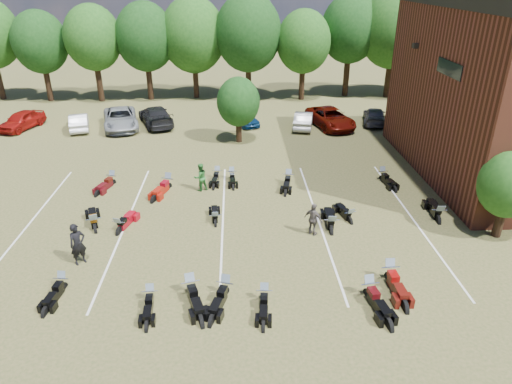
{
  "coord_description": "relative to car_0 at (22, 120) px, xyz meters",
  "views": [
    {
      "loc": [
        -2.22,
        -17.78,
        11.69
      ],
      "look_at": [
        -1.22,
        4.0,
        1.2
      ],
      "focal_mm": 32.0,
      "sensor_mm": 36.0,
      "label": 1
    }
  ],
  "objects": [
    {
      "name": "car_6",
      "position": [
        25.57,
        -0.59,
        0.04
      ],
      "size": [
        3.95,
        6.08,
        1.56
      ],
      "primitive_type": "imported",
      "rotation": [
        0.0,
        0.0,
        0.26
      ],
      "color": "#570C04",
      "rests_on": "ground"
    },
    {
      "name": "motorcycle_14",
      "position": [
        10.03,
        -11.51,
        -0.74
      ],
      "size": [
        1.36,
        2.32,
        1.23
      ],
      "primitive_type": null,
      "rotation": [
        0.0,
        0.0,
        -0.32
      ],
      "color": "#470A0F",
      "rests_on": "ground"
    },
    {
      "name": "parking_lines",
      "position": [
        16.87,
        -16.48,
        -0.74
      ],
      "size": [
        20.1,
        14.0,
        0.01
      ],
      "color": "silver",
      "rests_on": "ground"
    },
    {
      "name": "car_5",
      "position": [
        23.32,
        -0.68,
        -0.06
      ],
      "size": [
        2.29,
        4.36,
        1.37
      ],
      "primitive_type": "imported",
      "rotation": [
        0.0,
        0.0,
        2.93
      ],
      "color": "#A0A09B",
      "rests_on": "ground"
    },
    {
      "name": "motorcycle_8",
      "position": [
        10.48,
        -17.08,
        -0.74
      ],
      "size": [
        1.54,
        2.54,
        1.35
      ],
      "primitive_type": null,
      "rotation": [
        0.0,
        0.0,
        3.48
      ],
      "color": "black",
      "rests_on": "ground"
    },
    {
      "name": "motorcycle_1",
      "position": [
        14.18,
        -22.8,
        -0.74
      ],
      "size": [
        0.75,
        2.04,
        1.12
      ],
      "primitive_type": null,
      "rotation": [
        0.0,
        0.0,
        0.06
      ],
      "color": "black",
      "rests_on": "ground"
    },
    {
      "name": "motorcycle_0",
      "position": [
        10.46,
        -21.83,
        -0.74
      ],
      "size": [
        0.89,
        2.12,
        1.15
      ],
      "primitive_type": null,
      "rotation": [
        0.0,
        0.0,
        -0.11
      ],
      "color": "black",
      "rests_on": "ground"
    },
    {
      "name": "car_3",
      "position": [
        10.89,
        0.63,
        0.05
      ],
      "size": [
        3.96,
        5.9,
        1.59
      ],
      "primitive_type": "imported",
      "rotation": [
        0.0,
        0.0,
        3.49
      ],
      "color": "black",
      "rests_on": "ground"
    },
    {
      "name": "motorcycle_11",
      "position": [
        22.31,
        -17.77,
        -0.74
      ],
      "size": [
        0.93,
        2.51,
        1.37
      ],
      "primitive_type": null,
      "rotation": [
        0.0,
        0.0,
        3.08
      ],
      "color": "black",
      "rests_on": "ground"
    },
    {
      "name": "motorcycle_12",
      "position": [
        23.46,
        -16.82,
        -0.74
      ],
      "size": [
        1.15,
        2.17,
        1.16
      ],
      "primitive_type": null,
      "rotation": [
        0.0,
        0.0,
        3.39
      ],
      "color": "black",
      "rests_on": "ground"
    },
    {
      "name": "car_1",
      "position": [
        4.76,
        -0.35,
        -0.08
      ],
      "size": [
        2.46,
        4.28,
        1.33
      ],
      "primitive_type": "imported",
      "rotation": [
        0.0,
        0.0,
        3.42
      ],
      "color": "silver",
      "rests_on": "ground"
    },
    {
      "name": "young_tree_near_building",
      "position": [
        30.37,
        -18.48,
        2.01
      ],
      "size": [
        2.8,
        2.8,
        4.16
      ],
      "color": "black",
      "rests_on": "ground"
    },
    {
      "name": "motorcycle_10",
      "position": [
        16.5,
        -16.76,
        -0.74
      ],
      "size": [
        0.79,
        2.04,
        1.11
      ],
      "primitive_type": null,
      "rotation": [
        0.0,
        0.0,
        3.22
      ],
      "color": "black",
      "rests_on": "ground"
    },
    {
      "name": "person_grey",
      "position": [
        21.35,
        -17.97,
        0.11
      ],
      "size": [
        1.03,
        0.96,
        1.7
      ],
      "primitive_type": "imported",
      "rotation": [
        0.0,
        0.0,
        2.44
      ],
      "color": "#514A45",
      "rests_on": "ground"
    },
    {
      "name": "young_tree_midfield",
      "position": [
        17.87,
        -3.98,
        2.35
      ],
      "size": [
        3.2,
        3.2,
        4.7
      ],
      "color": "black",
      "rests_on": "ground"
    },
    {
      "name": "car_4",
      "position": [
        18.36,
        0.34,
        -0.11
      ],
      "size": [
        2.92,
        4.01,
        1.27
      ],
      "primitive_type": "imported",
      "rotation": [
        0.0,
        0.0,
        0.43
      ],
      "color": "navy",
      "rests_on": "ground"
    },
    {
      "name": "motorcycle_4",
      "position": [
        18.63,
        -22.98,
        -0.74
      ],
      "size": [
        0.82,
        2.1,
        1.14
      ],
      "primitive_type": null,
      "rotation": [
        0.0,
        0.0,
        -0.08
      ],
      "color": "black",
      "rests_on": "ground"
    },
    {
      "name": "motorcycle_13",
      "position": [
        28.07,
        -16.97,
        -0.74
      ],
      "size": [
        1.03,
        2.54,
        1.38
      ],
      "primitive_type": null,
      "rotation": [
        0.0,
        0.0,
        3.04
      ],
      "color": "black",
      "rests_on": "ground"
    },
    {
      "name": "motorcycle_16",
      "position": [
        17.35,
        -11.06,
        -0.74
      ],
      "size": [
        0.75,
        2.03,
        1.12
      ],
      "primitive_type": null,
      "rotation": [
        0.0,
        0.0,
        0.05
      ],
      "color": "black",
      "rests_on": "ground"
    },
    {
      "name": "motorcycle_2",
      "position": [
        17.09,
        -22.51,
        -0.74
      ],
      "size": [
        1.36,
        2.41,
        1.28
      ],
      "primitive_type": null,
      "rotation": [
        0.0,
        0.0,
        -0.29
      ],
      "color": "black",
      "rests_on": "ground"
    },
    {
      "name": "motorcycle_5",
      "position": [
        22.81,
        -22.88,
        -0.74
      ],
      "size": [
        1.15,
        2.53,
        1.36
      ],
      "primitive_type": null,
      "rotation": [
        0.0,
        0.0,
        0.16
      ],
      "color": "black",
      "rests_on": "ground"
    },
    {
      "name": "motorcycle_6",
      "position": [
        23.96,
        -21.85,
        -0.74
      ],
      "size": [
        0.86,
        2.54,
        1.4
      ],
      "primitive_type": null,
      "rotation": [
        0.0,
        0.0,
        0.03
      ],
      "color": "#480E0A",
      "rests_on": "ground"
    },
    {
      "name": "tree_line",
      "position": [
        18.87,
        9.52,
        5.57
      ],
      "size": [
        56.0,
        6.0,
        9.79
      ],
      "color": "black",
      "rests_on": "ground"
    },
    {
      "name": "motorcycle_20",
      "position": [
        26.72,
        -11.66,
        -0.74
      ],
      "size": [
        1.05,
        2.29,
        1.23
      ],
      "primitive_type": null,
      "rotation": [
        0.0,
        0.0,
        0.16
      ],
      "color": "black",
      "rests_on": "ground"
    },
    {
      "name": "car_7",
      "position": [
        29.56,
        0.25,
        -0.1
      ],
      "size": [
        2.81,
        4.75,
        1.29
      ],
      "primitive_type": "imported",
      "rotation": [
        0.0,
        0.0,
        2.9
      ],
      "color": "#39393E",
      "rests_on": "ground"
    },
    {
      "name": "motorcycle_3",
      "position": [
        15.72,
        -22.43,
        -0.74
      ],
      "size": [
        1.44,
        2.55,
        1.35
      ],
      "primitive_type": null,
      "rotation": [
        0.0,
        0.0,
        0.29
      ],
      "color": "black",
      "rests_on": "ground"
    },
    {
      "name": "person_green",
      "position": [
        15.51,
        -12.57,
        0.11
      ],
      "size": [
        1.03,
        0.96,
        1.7
      ],
      "primitive_type": "imported",
      "rotation": [
        0.0,
        0.0,
        3.64
      ],
      "color": "#286B2A",
      "rests_on": "ground"
    },
    {
      "name": "motorcycle_15",
      "position": [
        13.52,
        -12.26,
        -0.74
      ],
      "size": [
        1.56,
        2.59,
        1.37
      ],
      "primitive_type": null,
      "rotation": [
        0.0,
        0.0,
        -0.34
      ],
      "color": "maroon",
      "rests_on": "ground"
    },
    {
      "name": "motorcycle_7",
      "position": [
        11.76,
        -17.36,
        -0.74
      ],
      "size": [
        1.29,
        2.34,
        1.24
      ],
      "primitive_type": null,
      "rotation": [
        0.0,
        0.0,
        2.86
      ],
      "color": "maroon",
      "rests_on": "ground"
    },
    {
      "name": "ground",
      "position": [
        19.87,
        -19.48,
        -0.74
      ],
      "size": [
        160.0,
        160.0,
        0.0
      ],
      "primitive_type": "plane",
      "color": "brown",
      "rests_on": "ground"
    },
    {
      "name": "motorcycle_19",
      "position": [
        20.81,
        -11.84,
        -0.74
      ],
      "size": [
        1.16,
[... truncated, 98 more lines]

